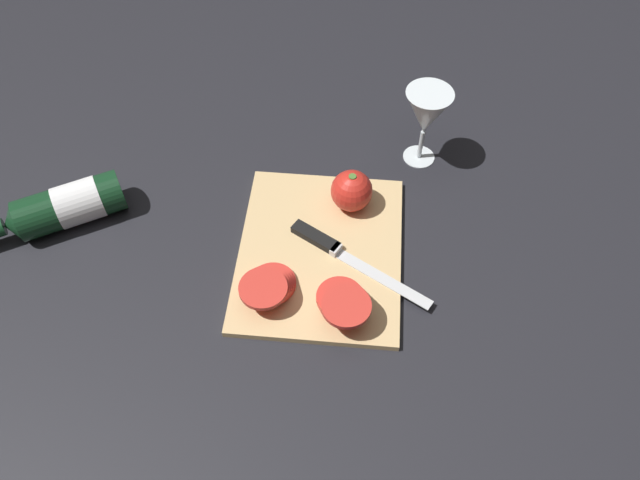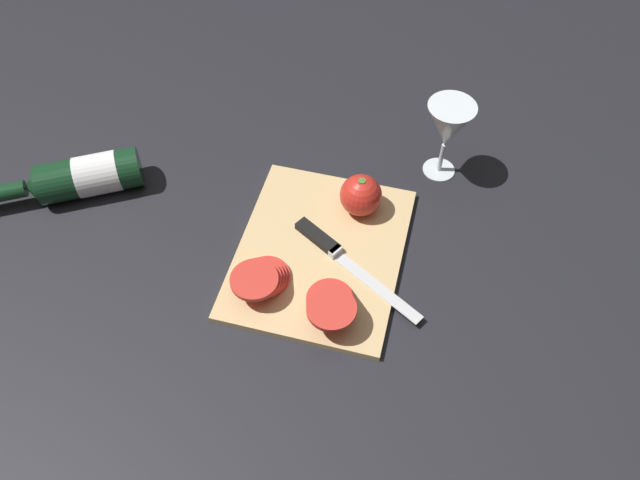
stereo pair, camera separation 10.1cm
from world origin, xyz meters
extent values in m
plane|color=black|center=(0.00, 0.00, 0.00)|extent=(3.00, 3.00, 0.00)
cube|color=tan|center=(0.02, -0.01, 0.01)|extent=(0.35, 0.28, 0.01)
cylinder|color=#14381E|center=(0.06, 0.44, 0.04)|extent=(0.16, 0.20, 0.07)
cone|color=#14381E|center=(0.01, 0.53, 0.04)|extent=(0.07, 0.05, 0.07)
cylinder|color=#14381E|center=(-0.02, 0.57, 0.04)|extent=(0.07, 0.09, 0.03)
cylinder|color=silver|center=(0.07, 0.43, 0.04)|extent=(0.10, 0.10, 0.08)
cylinder|color=silver|center=(0.27, -0.18, 0.00)|extent=(0.06, 0.06, 0.00)
cylinder|color=silver|center=(0.27, -0.18, 0.04)|extent=(0.01, 0.01, 0.06)
cone|color=silver|center=(0.27, -0.18, 0.11)|extent=(0.09, 0.09, 0.09)
cone|color=beige|center=(0.27, -0.18, 0.09)|extent=(0.04, 0.04, 0.04)
sphere|color=red|center=(0.13, -0.06, 0.05)|extent=(0.08, 0.08, 0.08)
cylinder|color=#47702D|center=(0.13, -0.06, 0.08)|extent=(0.01, 0.01, 0.01)
cube|color=silver|center=(-0.03, -0.12, 0.01)|extent=(0.11, 0.17, 0.00)
cube|color=silver|center=(0.02, -0.04, 0.02)|extent=(0.03, 0.02, 0.01)
cube|color=black|center=(0.04, 0.00, 0.02)|extent=(0.07, 0.09, 0.01)
cylinder|color=red|center=(-0.06, 0.06, 0.02)|extent=(0.08, 0.08, 0.01)
cylinder|color=red|center=(-0.06, 0.06, 0.03)|extent=(0.08, 0.08, 0.01)
cylinder|color=red|center=(-0.07, 0.07, 0.03)|extent=(0.08, 0.08, 0.01)
cylinder|color=red|center=(-0.08, 0.07, 0.04)|extent=(0.08, 0.08, 0.01)
cylinder|color=red|center=(-0.09, 0.07, 0.05)|extent=(0.08, 0.08, 0.01)
cylinder|color=red|center=(-0.07, -0.05, 0.02)|extent=(0.08, 0.08, 0.01)
cylinder|color=red|center=(-0.08, -0.05, 0.03)|extent=(0.08, 0.08, 0.01)
cylinder|color=red|center=(-0.09, -0.06, 0.03)|extent=(0.08, 0.08, 0.01)
cylinder|color=red|center=(-0.10, -0.06, 0.04)|extent=(0.08, 0.08, 0.01)
cylinder|color=red|center=(-0.10, -0.06, 0.05)|extent=(0.08, 0.08, 0.01)
cylinder|color=red|center=(-0.11, -0.06, 0.06)|extent=(0.08, 0.08, 0.01)
camera|label=1|loc=(-0.60, -0.07, 0.89)|focal=35.00mm
camera|label=2|loc=(-0.59, -0.17, 0.89)|focal=35.00mm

